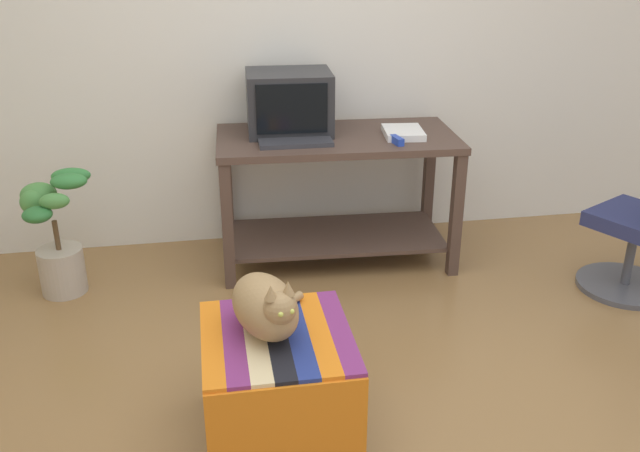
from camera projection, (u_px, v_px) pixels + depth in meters
The scene contains 11 objects.
ground_plane at pixel (364, 435), 2.79m from camera, with size 14.00×14.00×0.00m, color olive.
back_wall at pixel (291, 29), 4.11m from camera, with size 8.00×0.10×2.60m, color silver.
desk at pixel (337, 176), 4.05m from camera, with size 1.39×0.74×0.77m.
tv_monitor at pixel (289, 103), 3.95m from camera, with size 0.49×0.40×0.35m.
keyboard at pixel (296, 143), 3.78m from camera, with size 0.40×0.15×0.02m, color #333338.
book at pixel (403, 132), 3.94m from camera, with size 0.22×0.26×0.04m, color white.
ottoman_with_blanket at pixel (278, 384), 2.72m from camera, with size 0.57×0.61×0.45m.
cat at pixel (267, 306), 2.59m from camera, with size 0.34×0.45×0.28m.
potted_plant at pixel (56, 239), 3.75m from camera, with size 0.37×0.33×0.68m.
stapler at pixel (397, 140), 3.79m from camera, with size 0.04×0.11×0.04m, color #2342B7.
pen at pixel (400, 129), 4.07m from camera, with size 0.01×0.01×0.14m, color #B7B7BC.
Camera 1 is at (-0.55, -2.15, 1.89)m, focal length 39.12 mm.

